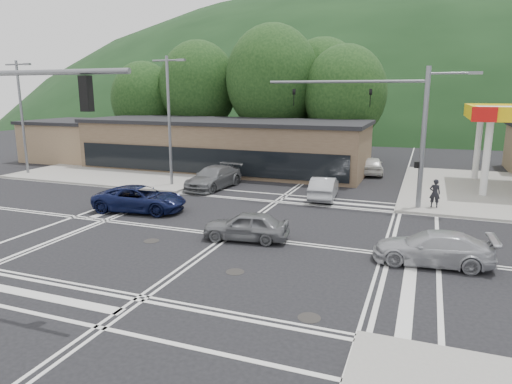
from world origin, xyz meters
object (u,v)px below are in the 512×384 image
(car_grey_center, at_px, (246,226))
(pedestrian, at_px, (435,193))
(car_queue_b, at_px, (372,165))
(car_northbound, at_px, (213,178))
(car_queue_a, at_px, (324,188))
(car_silver_east, at_px, (433,248))
(car_blue_west, at_px, (140,199))

(car_grey_center, relative_size, pedestrian, 2.38)
(car_queue_b, relative_size, car_northbound, 0.81)
(car_queue_a, relative_size, pedestrian, 2.62)
(car_queue_b, height_order, pedestrian, pedestrian)
(car_queue_a, bearing_deg, car_grey_center, 74.89)
(car_grey_center, bearing_deg, car_silver_east, 80.33)
(car_blue_west, distance_m, car_queue_a, 11.26)
(car_queue_a, height_order, car_queue_b, car_queue_b)
(car_blue_west, height_order, car_queue_b, car_queue_b)
(car_blue_west, xyz_separation_m, car_queue_b, (10.86, 16.68, 0.01))
(car_blue_west, bearing_deg, pedestrian, -76.41)
(car_grey_center, xyz_separation_m, car_silver_east, (7.97, -0.20, -0.01))
(car_silver_east, relative_size, car_queue_a, 1.06)
(car_northbound, bearing_deg, car_queue_a, 3.83)
(car_northbound, bearing_deg, pedestrian, 3.37)
(car_blue_west, relative_size, car_queue_a, 1.21)
(car_blue_west, distance_m, car_silver_east, 15.73)
(car_northbound, bearing_deg, car_queue_b, 51.53)
(car_blue_west, distance_m, car_grey_center, 7.96)
(car_queue_b, bearing_deg, pedestrian, 104.62)
(car_silver_east, distance_m, car_northbound, 17.42)
(car_queue_a, relative_size, car_queue_b, 1.01)
(car_blue_west, xyz_separation_m, car_queue_a, (9.07, 6.67, -0.01))
(car_grey_center, bearing_deg, car_blue_west, -117.51)
(car_queue_a, distance_m, car_queue_b, 10.16)
(car_queue_a, height_order, pedestrian, pedestrian)
(car_grey_center, distance_m, car_northbound, 11.61)
(car_grey_center, relative_size, car_silver_east, 0.86)
(car_queue_b, xyz_separation_m, car_northbound, (-9.70, -9.58, 0.04))
(car_grey_center, bearing_deg, car_queue_b, 161.93)
(car_queue_b, bearing_deg, car_queue_a, 70.15)
(car_queue_a, xyz_separation_m, car_queue_b, (1.79, 10.00, 0.02))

